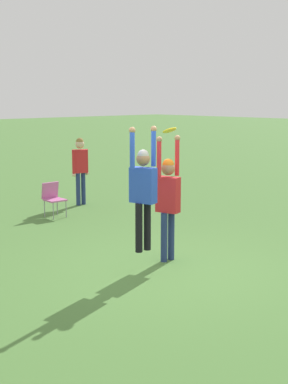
% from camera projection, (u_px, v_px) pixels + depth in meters
% --- Properties ---
extents(ground_plane, '(120.00, 120.00, 0.00)m').
position_uv_depth(ground_plane, '(165.00, 270.00, 9.24)').
color(ground_plane, '#4C7A38').
extents(person_jumping, '(0.58, 0.47, 2.09)m').
position_uv_depth(person_jumping, '(143.00, 186.00, 8.79)').
color(person_jumping, black).
rests_on(person_jumping, ground_plane).
extents(person_defending, '(0.57, 0.45, 2.28)m').
position_uv_depth(person_defending, '(168.00, 195.00, 9.56)').
color(person_defending, navy).
rests_on(person_defending, ground_plane).
extents(frisbee, '(0.24, 0.23, 0.11)m').
position_uv_depth(frisbee, '(170.00, 130.00, 9.11)').
color(frisbee, yellow).
extents(camping_chair_3, '(0.48, 0.51, 0.86)m').
position_uv_depth(camping_chair_3, '(53.00, 196.00, 13.28)').
color(camping_chair_3, gray).
rests_on(camping_chair_3, ground_plane).
extents(person_spectator_near, '(0.55, 0.35, 1.86)m').
position_uv_depth(person_spectator_near, '(80.00, 164.00, 14.64)').
color(person_spectator_near, navy).
rests_on(person_spectator_near, ground_plane).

